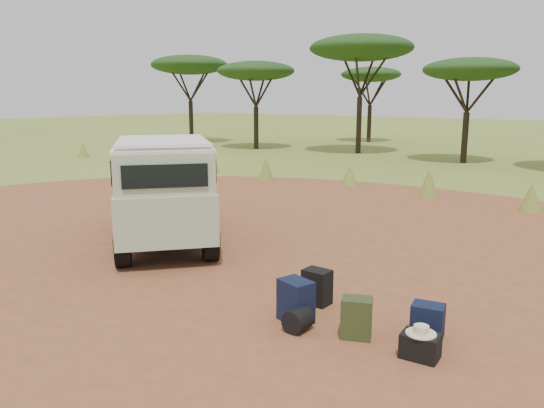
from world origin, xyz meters
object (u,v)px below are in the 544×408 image
Objects in this scene: safari_vehicle at (164,192)px; duffel_navy at (428,321)px; walking_staff at (157,195)px; backpack_black at (317,287)px; backpack_olive at (356,318)px; hard_case at (420,346)px; backpack_navy at (296,301)px.

safari_vehicle is 6.31m from duffel_navy.
walking_staff is 7.95m from duffel_navy.
safari_vehicle is 4.60m from backpack_black.
walking_staff is at bearing 134.74° from backpack_olive.
walking_staff is 6.27m from backpack_black.
backpack_black is 1.22× the size of hard_case.
walking_staff reaches higher than backpack_navy.
safari_vehicle is at bearing 159.73° from hard_case.
backpack_navy is at bearing -170.43° from duffel_navy.
backpack_navy is at bearing 19.67° from safari_vehicle.
walking_staff reaches higher than backpack_black.
backpack_olive is (1.01, -0.64, 0.00)m from backpack_black.
safari_vehicle is at bearing -92.24° from walking_staff.
walking_staff is 3.16× the size of duffel_navy.
walking_staff reaches higher than backpack_olive.
backpack_navy is 1.74m from duffel_navy.
duffel_navy is (7.66, -2.08, -0.47)m from walking_staff.
hard_case is (0.15, -0.59, -0.07)m from duffel_navy.
backpack_black is at bearing 154.46° from hard_case.
walking_staff is at bearing 162.03° from backpack_black.
backpack_black is 1.00× the size of backpack_olive.
backpack_black is at bearing 123.26° from backpack_olive.
backpack_navy is 1.37× the size of hard_case.
backpack_navy is (6.04, -2.71, -0.40)m from walking_staff.
backpack_navy reaches higher than duffel_navy.
backpack_navy is (0.11, -0.71, 0.03)m from backpack_black.
backpack_black is at bearing 114.52° from backpack_navy.
walking_staff is 7.44m from backpack_olive.
backpack_black is (4.43, -0.94, -0.81)m from safari_vehicle.
duffel_navy is at bearing 97.99° from hard_case.
duffel_navy is (1.73, -0.08, -0.04)m from backpack_black.
backpack_olive is (6.94, -2.64, -0.43)m from walking_staff.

